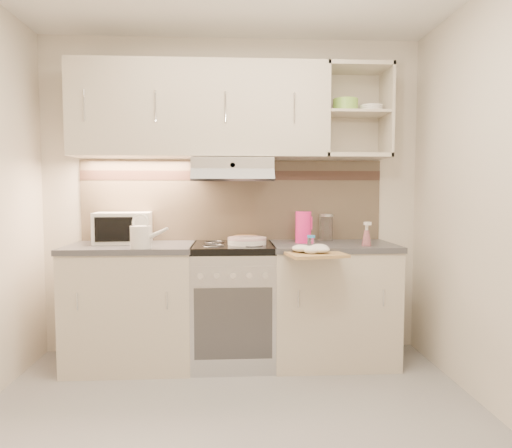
% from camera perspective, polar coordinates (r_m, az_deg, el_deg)
% --- Properties ---
extents(ground, '(3.00, 3.00, 0.00)m').
position_cam_1_polar(ground, '(2.62, -2.72, -25.36)').
color(ground, gray).
rests_on(ground, ground).
extents(room_shell, '(3.04, 2.84, 2.52)m').
position_cam_1_polar(room_shell, '(2.68, -2.85, 11.31)').
color(room_shell, beige).
rests_on(room_shell, ground).
extents(base_cabinet_left, '(0.90, 0.60, 0.86)m').
position_cam_1_polar(base_cabinet_left, '(3.57, -15.20, -10.01)').
color(base_cabinet_left, beige).
rests_on(base_cabinet_left, ground).
extents(worktop_left, '(0.92, 0.62, 0.04)m').
position_cam_1_polar(worktop_left, '(3.49, -15.33, -2.82)').
color(worktop_left, '#47474C').
rests_on(worktop_left, base_cabinet_left).
extents(base_cabinet_right, '(0.90, 0.60, 0.86)m').
position_cam_1_polar(base_cabinet_right, '(3.58, 9.41, -9.91)').
color(base_cabinet_right, beige).
rests_on(base_cabinet_right, ground).
extents(worktop_right, '(0.92, 0.62, 0.04)m').
position_cam_1_polar(worktop_right, '(3.50, 9.50, -2.73)').
color(worktop_right, '#47474C').
rests_on(worktop_right, base_cabinet_right).
extents(electric_range, '(0.60, 0.60, 0.90)m').
position_cam_1_polar(electric_range, '(3.49, -2.88, -9.86)').
color(electric_range, '#B7B7BC').
rests_on(electric_range, ground).
extents(microwave, '(0.44, 0.34, 0.23)m').
position_cam_1_polar(microwave, '(3.61, -16.28, -0.45)').
color(microwave, silver).
rests_on(microwave, worktop_left).
extents(watering_can, '(0.28, 0.14, 0.24)m').
position_cam_1_polar(watering_can, '(3.24, -14.08, -1.46)').
color(watering_can, silver).
rests_on(watering_can, worktop_left).
extents(plate_stack, '(0.29, 0.29, 0.06)m').
position_cam_1_polar(plate_stack, '(3.37, -1.13, -2.12)').
color(plate_stack, white).
rests_on(plate_stack, electric_range).
extents(bread_loaf, '(0.19, 0.19, 0.05)m').
position_cam_1_polar(bread_loaf, '(3.57, -1.32, -1.84)').
color(bread_loaf, '#935B41').
rests_on(bread_loaf, electric_range).
extents(pink_pitcher, '(0.13, 0.12, 0.24)m').
position_cam_1_polar(pink_pitcher, '(3.50, 5.95, -0.37)').
color(pink_pitcher, '#FF2181').
rests_on(pink_pitcher, worktop_right).
extents(glass_jar, '(0.11, 0.11, 0.21)m').
position_cam_1_polar(glass_jar, '(3.68, 8.76, -0.40)').
color(glass_jar, silver).
rests_on(glass_jar, worktop_right).
extents(spice_jar, '(0.06, 0.06, 0.08)m').
position_cam_1_polar(spice_jar, '(3.24, 6.90, -2.11)').
color(spice_jar, silver).
rests_on(spice_jar, worktop_right).
extents(spray_bottle, '(0.07, 0.07, 0.19)m').
position_cam_1_polar(spray_bottle, '(3.37, 13.66, -1.46)').
color(spray_bottle, pink).
rests_on(spray_bottle, worktop_right).
extents(cutting_board, '(0.43, 0.40, 0.02)m').
position_cam_1_polar(cutting_board, '(3.10, 7.33, -3.75)').
color(cutting_board, tan).
rests_on(cutting_board, base_cabinet_right).
extents(dish_towel, '(0.31, 0.28, 0.07)m').
position_cam_1_polar(dish_towel, '(3.10, 6.51, -2.88)').
color(dish_towel, white).
rests_on(dish_towel, cutting_board).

